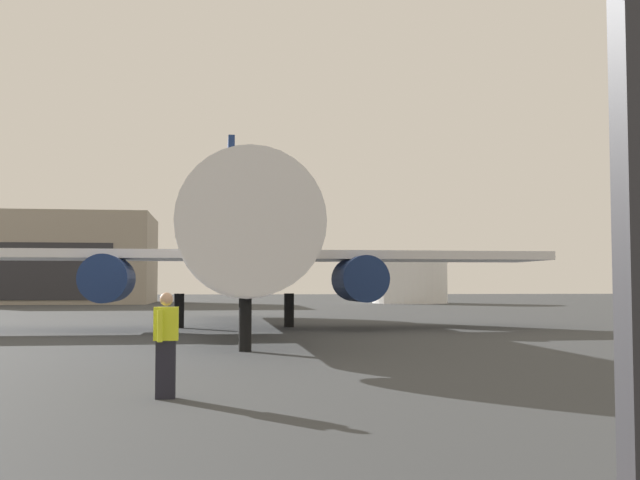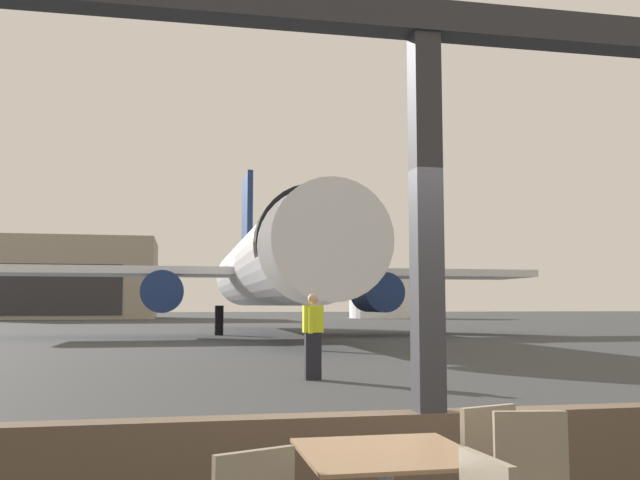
{
  "view_description": "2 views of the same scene",
  "coord_description": "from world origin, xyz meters",
  "px_view_note": "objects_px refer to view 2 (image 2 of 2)",
  "views": [
    {
      "loc": [
        1.68,
        -4.01,
        1.87
      ],
      "look_at": [
        4.49,
        16.95,
        3.08
      ],
      "focal_mm": 43.82,
      "sensor_mm": 36.0,
      "label": 1
    },
    {
      "loc": [
        -1.75,
        -4.79,
        1.5
      ],
      "look_at": [
        2.8,
        18.02,
        3.7
      ],
      "focal_mm": 38.87,
      "sensor_mm": 36.0,
      "label": 2
    }
  ],
  "objects_px": {
    "ground_crew_worker": "(313,335)",
    "airplane": "(271,267)",
    "distant_hangar": "(62,279)",
    "fuel_storage_tank": "(382,296)",
    "cafe_chair_aisle_right": "(502,473)"
  },
  "relations": [
    {
      "from": "ground_crew_worker",
      "to": "cafe_chair_aisle_right",
      "type": "bearing_deg",
      "value": -94.61
    },
    {
      "from": "ground_crew_worker",
      "to": "airplane",
      "type": "bearing_deg",
      "value": 85.3
    },
    {
      "from": "fuel_storage_tank",
      "to": "ground_crew_worker",
      "type": "bearing_deg",
      "value": -107.57
    },
    {
      "from": "airplane",
      "to": "distant_hangar",
      "type": "bearing_deg",
      "value": 109.77
    },
    {
      "from": "airplane",
      "to": "ground_crew_worker",
      "type": "bearing_deg",
      "value": -94.7
    },
    {
      "from": "cafe_chair_aisle_right",
      "to": "airplane",
      "type": "height_order",
      "value": "airplane"
    },
    {
      "from": "airplane",
      "to": "ground_crew_worker",
      "type": "xyz_separation_m",
      "value": [
        -1.64,
        -19.91,
        -2.49
      ]
    },
    {
      "from": "cafe_chair_aisle_right",
      "to": "airplane",
      "type": "xyz_separation_m",
      "value": [
        2.45,
        30.05,
        2.85
      ]
    },
    {
      "from": "ground_crew_worker",
      "to": "distant_hangar",
      "type": "distance_m",
      "value": 70.98
    },
    {
      "from": "distant_hangar",
      "to": "fuel_storage_tank",
      "type": "distance_m",
      "value": 36.78
    },
    {
      "from": "cafe_chair_aisle_right",
      "to": "fuel_storage_tank",
      "type": "bearing_deg",
      "value": 74.12
    },
    {
      "from": "ground_crew_worker",
      "to": "fuel_storage_tank",
      "type": "distance_m",
      "value": 67.64
    },
    {
      "from": "airplane",
      "to": "ground_crew_worker",
      "type": "height_order",
      "value": "airplane"
    },
    {
      "from": "distant_hangar",
      "to": "fuel_storage_tank",
      "type": "bearing_deg",
      "value": -7.17
    },
    {
      "from": "ground_crew_worker",
      "to": "distant_hangar",
      "type": "relative_size",
      "value": 0.08
    }
  ]
}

